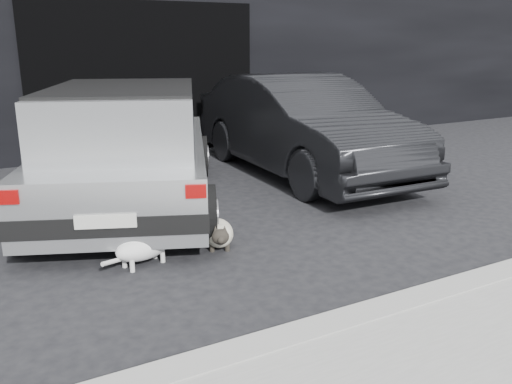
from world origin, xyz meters
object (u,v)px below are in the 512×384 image
silver_hatchback (127,143)px  cat_white (147,245)px  cat_siamese (219,234)px  second_car (302,126)px

silver_hatchback → cat_white: size_ratio=5.64×
cat_siamese → second_car: bearing=-116.9°
second_car → cat_siamese: 3.26m
second_car → cat_siamese: second_car is taller
silver_hatchback → cat_siamese: (0.39, -1.67, -0.66)m
silver_hatchback → cat_siamese: size_ratio=5.17×
cat_siamese → cat_white: (-0.75, -0.07, 0.04)m
cat_siamese → cat_white: 0.75m
cat_siamese → cat_white: bearing=26.2°
silver_hatchback → cat_siamese: silver_hatchback is taller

